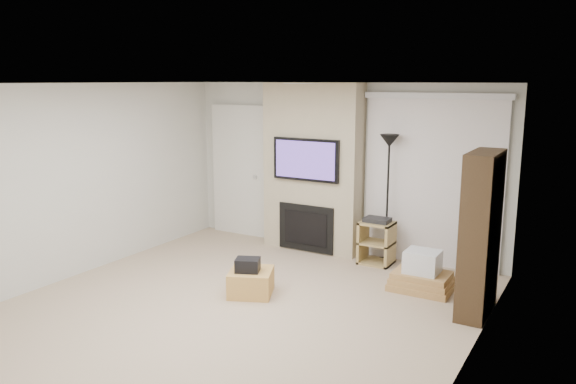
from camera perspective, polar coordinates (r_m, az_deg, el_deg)
The scene contains 15 objects.
floor at distance 6.44m, azimuth -5.49°, elevation -11.94°, with size 5.00×5.50×0.00m, color tan.
ceiling at distance 5.92m, azimuth -5.95°, elevation 10.91°, with size 5.00×5.50×0.00m, color white.
wall_back at distance 8.40m, azimuth 5.32°, elevation 2.47°, with size 5.00×2.50×0.00m, color beige.
wall_left at distance 7.76m, azimuth -20.87°, elevation 1.04°, with size 5.50×2.50×0.00m, color beige.
wall_right at distance 5.05m, azimuth 18.04°, elevation -4.00°, with size 5.50×2.50×0.00m, color beige.
hvac_vent at distance 6.38m, azimuth 1.33°, elevation 10.97°, with size 0.35×0.18×0.01m, color silver.
ottoman at distance 6.84m, azimuth -3.78°, elevation -9.14°, with size 0.50×0.50×0.30m, color tan.
black_bag at distance 6.73m, azimuth -4.12°, elevation -7.40°, with size 0.28×0.22×0.16m, color black.
fireplace_wall at distance 8.37m, azimuth 2.53°, elevation 2.37°, with size 1.50×0.47×2.50m.
entry_door at distance 9.29m, azimuth -4.93°, elevation 2.10°, with size 1.02×0.11×2.14m.
vertical_blinds at distance 7.87m, azimuth 14.45°, elevation 1.73°, with size 1.98×0.10×2.37m.
floor_lamp at distance 7.83m, azimuth 10.19°, elevation 2.98°, with size 0.27×0.27×1.81m.
av_stand at distance 7.96m, azimuth 8.99°, elevation -4.80°, with size 0.45×0.38×0.66m.
box_stack at distance 7.14m, azimuth 13.44°, elevation -8.21°, with size 0.74×0.56×0.49m.
bookshelf at distance 6.41m, azimuth 18.96°, elevation -4.09°, with size 0.30×0.80×1.80m.
Camera 1 is at (3.47, -4.79, 2.54)m, focal length 35.00 mm.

